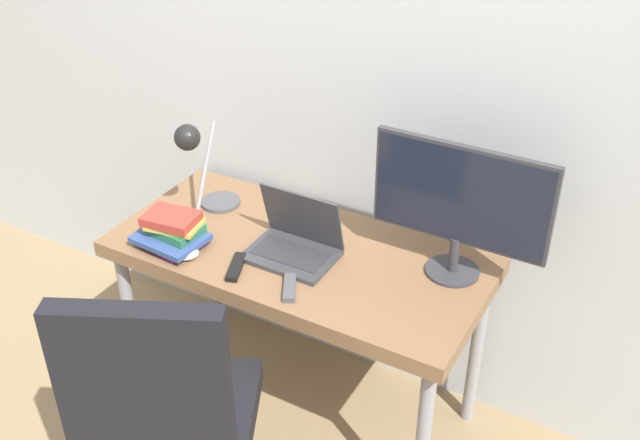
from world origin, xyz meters
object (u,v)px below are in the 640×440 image
(desk_lamp, at_px, (199,160))
(game_controller, at_px, (180,250))
(office_chair, at_px, (165,416))
(book_stack, at_px, (173,231))
(laptop, at_px, (295,243))
(monitor, at_px, (460,202))

(desk_lamp, xyz_separation_m, game_controller, (0.08, -0.25, -0.23))
(desk_lamp, distance_m, office_chair, 0.97)
(office_chair, height_order, book_stack, office_chair)
(laptop, relative_size, game_controller, 2.09)
(book_stack, distance_m, game_controller, 0.08)
(laptop, xyz_separation_m, monitor, (0.53, 0.17, 0.23))
(book_stack, xyz_separation_m, game_controller, (0.06, -0.04, -0.04))
(monitor, height_order, desk_lamp, monitor)
(monitor, xyz_separation_m, desk_lamp, (-0.97, -0.13, -0.03))
(monitor, bearing_deg, desk_lamp, -172.43)
(game_controller, bearing_deg, desk_lamp, 108.19)
(laptop, distance_m, office_chair, 0.76)
(laptop, xyz_separation_m, book_stack, (-0.42, -0.17, 0.01))
(monitor, distance_m, game_controller, 1.00)
(game_controller, bearing_deg, monitor, 23.24)
(desk_lamp, bearing_deg, book_stack, -83.79)
(office_chair, bearing_deg, game_controller, 122.62)
(monitor, height_order, book_stack, monitor)
(monitor, relative_size, book_stack, 2.37)
(monitor, xyz_separation_m, office_chair, (-0.55, -0.91, -0.44))
(office_chair, bearing_deg, laptop, 88.39)
(desk_lamp, relative_size, office_chair, 0.36)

